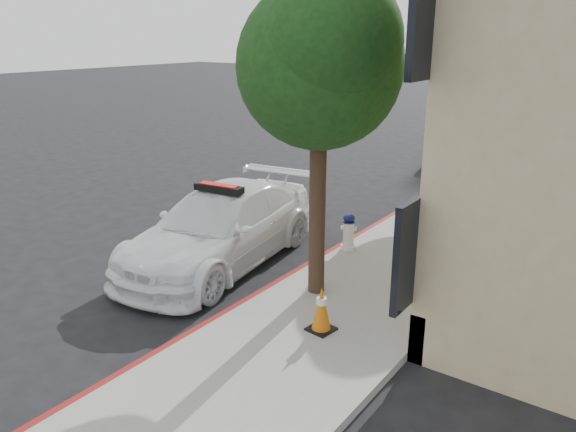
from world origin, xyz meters
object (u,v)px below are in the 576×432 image
at_px(parked_car_far, 479,127).
at_px(police_car, 220,227).
at_px(parked_car_mid, 464,142).
at_px(fire_hydrant, 349,232).
at_px(traffic_cone, 321,309).

bearing_deg(parked_car_far, police_car, -94.03).
height_order(parked_car_mid, parked_car_far, parked_car_mid).
height_order(fire_hydrant, traffic_cone, fire_hydrant).
bearing_deg(fire_hydrant, parked_car_mid, 77.17).
distance_m(parked_car_mid, fire_hydrant, 10.99).
bearing_deg(fire_hydrant, parked_car_far, 78.51).
height_order(police_car, parked_car_mid, police_car).
bearing_deg(parked_car_far, parked_car_mid, -83.27).
bearing_deg(traffic_cone, fire_hydrant, 112.74).
xyz_separation_m(police_car, parked_car_mid, (0.91, 12.85, -0.04)).
distance_m(parked_car_far, fire_hydrant, 15.59).
xyz_separation_m(parked_car_mid, fire_hydrant, (1.15, -10.93, -0.21)).
bearing_deg(traffic_cone, police_car, 157.27).
distance_m(police_car, fire_hydrant, 2.83).
distance_m(parked_car_mid, traffic_cone, 14.53).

